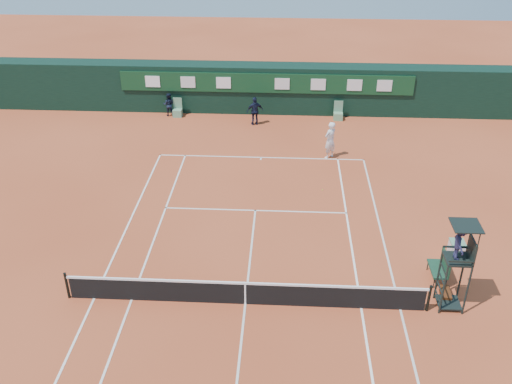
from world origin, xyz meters
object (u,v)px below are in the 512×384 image
umpire_chair (459,249)px  cooler (456,248)px  tennis_net (245,293)px  player (330,140)px  player_bench (441,266)px

umpire_chair → cooler: (1.04, 3.13, -2.13)m
tennis_net → player: player is taller
umpire_chair → cooler: 3.93m
cooler → tennis_net: bearing=-157.4°
player → player_bench: bearing=65.8°
tennis_net → umpire_chair: bearing=2.4°
tennis_net → player_bench: 7.46m
player_bench → cooler: 1.91m
cooler → player: (-4.58, 8.65, 0.70)m
player_bench → cooler: (1.01, 1.60, -0.27)m
player_bench → cooler: bearing=57.9°
tennis_net → cooler: size_ratio=20.00×
tennis_net → player_bench: bearing=14.2°
umpire_chair → tennis_net: bearing=-177.6°
tennis_net → cooler: bearing=22.6°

